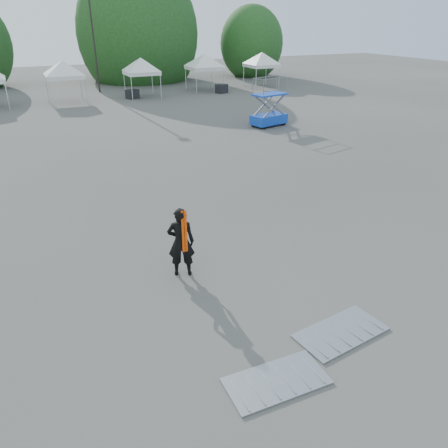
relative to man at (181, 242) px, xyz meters
name	(u,v)px	position (x,y,z in m)	size (l,w,h in m)	color
ground	(193,237)	(1.09, 1.95, -1.01)	(120.00, 120.00, 0.00)	#474442
light_pole_east	(92,29)	(4.09, 33.95, 4.51)	(0.60, 0.25, 9.80)	black
tree_mid_e	(138,34)	(10.09, 40.95, 3.83)	(5.12, 5.12, 7.79)	#382314
tree_far_e	(251,44)	(23.09, 38.95, 2.62)	(3.84, 3.84, 5.84)	#382314
tent_e	(62,64)	(0.63, 29.58, 2.05)	(4.20, 4.20, 3.88)	silver
tent_f	(141,61)	(7.09, 29.43, 2.05)	(3.92, 3.92, 3.88)	silver
tent_g	(204,57)	(13.60, 30.75, 2.05)	(4.28, 4.28, 3.88)	silver
tent_h	(262,55)	(19.67, 30.39, 2.05)	(4.02, 4.02, 3.88)	silver
man	(181,242)	(0.00, 0.00, 0.00)	(0.86, 0.71, 2.01)	black
scissor_lift	(269,102)	(11.49, 14.86, 0.54)	(2.58, 1.70, 3.06)	#0D15B2
barrier_left	(276,381)	(0.29, -4.58, -0.98)	(2.04, 1.05, 0.06)	#999CA1
barrier_mid	(341,332)	(2.39, -3.94, -0.97)	(2.23, 1.32, 0.07)	#999CA1
crate_mid	(132,94)	(6.02, 29.01, -0.62)	(0.99, 0.77, 0.77)	black
crate_east	(222,89)	(14.41, 28.57, -0.61)	(1.02, 0.79, 0.79)	black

